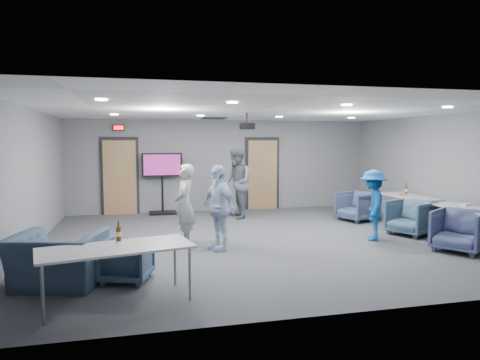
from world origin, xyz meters
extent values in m
plane|color=#3D4045|center=(0.00, 0.00, 0.00)|extent=(9.00, 9.00, 0.00)
plane|color=white|center=(0.00, 0.00, 2.70)|extent=(9.00, 9.00, 0.00)
cube|color=slate|center=(0.00, 4.00, 1.35)|extent=(9.00, 0.02, 2.70)
cube|color=slate|center=(0.00, -4.00, 1.35)|extent=(9.00, 0.02, 2.70)
cube|color=slate|center=(-4.50, 0.00, 1.35)|extent=(0.02, 8.00, 2.70)
cube|color=slate|center=(4.50, 0.00, 1.35)|extent=(0.02, 8.00, 2.70)
cube|color=black|center=(-3.00, 3.97, 1.08)|extent=(1.06, 0.06, 2.24)
cube|color=#A88251|center=(-3.00, 3.93, 1.05)|extent=(0.90, 0.05, 2.10)
cylinder|color=gray|center=(-2.65, 3.88, 1.00)|extent=(0.04, 0.10, 0.04)
cube|color=black|center=(1.20, 3.97, 1.08)|extent=(1.06, 0.06, 2.24)
cube|color=#A88251|center=(1.20, 3.93, 1.05)|extent=(0.90, 0.05, 2.10)
cylinder|color=gray|center=(1.55, 3.88, 1.00)|extent=(0.04, 0.10, 0.04)
cube|color=black|center=(-3.00, 3.94, 2.45)|extent=(0.32, 0.06, 0.16)
cube|color=#FF0C0C|center=(-3.00, 3.90, 2.45)|extent=(0.26, 0.02, 0.11)
cube|color=black|center=(-0.50, 2.80, 2.69)|extent=(0.60, 0.60, 0.03)
cylinder|color=white|center=(-3.00, -1.80, 2.69)|extent=(0.18, 0.18, 0.02)
cylinder|color=white|center=(-3.00, 1.80, 2.69)|extent=(0.18, 0.18, 0.02)
cylinder|color=white|center=(-1.00, -1.80, 2.69)|extent=(0.18, 0.18, 0.02)
cylinder|color=white|center=(-1.00, 1.80, 2.69)|extent=(0.18, 0.18, 0.02)
cylinder|color=white|center=(1.00, -1.80, 2.69)|extent=(0.18, 0.18, 0.02)
cylinder|color=white|center=(1.00, 1.80, 2.69)|extent=(0.18, 0.18, 0.02)
cylinder|color=white|center=(3.00, -1.80, 2.69)|extent=(0.18, 0.18, 0.02)
cylinder|color=white|center=(3.00, 1.80, 2.69)|extent=(0.18, 0.18, 0.02)
imported|color=#979A98|center=(-1.60, -0.12, 0.81)|extent=(0.51, 0.66, 1.62)
imported|color=slate|center=(0.08, 2.59, 0.95)|extent=(0.77, 0.96, 1.91)
imported|color=silver|center=(-1.01, -0.62, 0.81)|extent=(0.75, 1.03, 1.63)
imported|color=#154B8D|center=(2.27, -0.59, 0.74)|extent=(0.95, 1.10, 1.48)
imported|color=#3A4764|center=(3.03, 1.47, 0.38)|extent=(1.05, 1.04, 0.76)
imported|color=#3E576B|center=(3.35, -0.34, 0.39)|extent=(1.11, 1.10, 0.77)
imported|color=#3E486B|center=(3.35, -1.83, 0.40)|extent=(1.19, 1.18, 0.79)
imported|color=#3D5069|center=(-2.68, -2.14, 0.32)|extent=(0.86, 0.87, 0.63)
imported|color=#394B62|center=(-3.63, -2.16, 0.38)|extent=(1.41, 1.31, 0.77)
cube|color=silver|center=(4.00, 0.66, 0.71)|extent=(0.72, 1.74, 0.03)
cylinder|color=gray|center=(3.72, 1.45, 0.35)|extent=(0.04, 0.04, 0.70)
cylinder|color=gray|center=(3.72, -0.13, 0.35)|extent=(0.04, 0.04, 0.70)
cylinder|color=gray|center=(4.28, 1.45, 0.35)|extent=(0.04, 0.04, 0.70)
cylinder|color=gray|center=(4.28, -0.13, 0.35)|extent=(0.04, 0.04, 0.70)
cube|color=silver|center=(4.00, -1.24, 0.71)|extent=(0.70, 1.68, 0.03)
cylinder|color=gray|center=(3.73, -0.48, 0.35)|extent=(0.04, 0.04, 0.70)
cylinder|color=gray|center=(4.27, -0.48, 0.35)|extent=(0.04, 0.04, 0.70)
cube|color=silver|center=(-2.78, -3.00, 0.71)|extent=(2.03, 1.20, 0.03)
cylinder|color=gray|center=(-2.00, -2.50, 0.35)|extent=(0.04, 0.04, 0.70)
cylinder|color=gray|center=(-3.70, -2.89, 0.35)|extent=(0.04, 0.04, 0.70)
cylinder|color=gray|center=(-1.86, -3.11, 0.35)|extent=(0.04, 0.04, 0.70)
cylinder|color=gray|center=(-3.56, -3.50, 0.35)|extent=(0.04, 0.04, 0.70)
cylinder|color=#50330D|center=(-2.76, -2.66, 0.82)|extent=(0.07, 0.07, 0.19)
cylinder|color=#50330D|center=(-2.76, -2.66, 0.96)|extent=(0.02, 0.02, 0.08)
cylinder|color=beige|center=(-2.76, -2.66, 0.82)|extent=(0.07, 0.07, 0.06)
cylinder|color=#50330D|center=(4.12, 0.96, 0.83)|extent=(0.07, 0.07, 0.21)
cylinder|color=#50330D|center=(4.12, 0.96, 0.98)|extent=(0.03, 0.03, 0.09)
cylinder|color=beige|center=(4.12, 0.96, 0.83)|extent=(0.08, 0.08, 0.07)
cube|color=#C95832|center=(3.87, 0.75, 0.75)|extent=(0.19, 0.15, 0.04)
cube|color=silver|center=(4.17, -1.04, 0.75)|extent=(0.22, 0.16, 0.04)
cube|color=black|center=(-1.83, 3.75, 0.03)|extent=(0.76, 0.54, 0.06)
cylinder|color=black|center=(-1.83, 3.75, 0.70)|extent=(0.06, 0.06, 1.30)
cube|color=black|center=(-1.83, 3.75, 1.41)|extent=(1.14, 0.07, 0.67)
cube|color=#7C1B64|center=(-1.83, 3.70, 1.41)|extent=(1.03, 0.01, 0.58)
cylinder|color=black|center=(-0.15, 0.58, 2.58)|extent=(0.04, 0.04, 0.22)
cube|color=black|center=(-0.15, 0.58, 2.40)|extent=(0.37, 0.34, 0.13)
cylinder|color=black|center=(-0.15, 0.43, 2.40)|extent=(0.08, 0.06, 0.08)
camera|label=1|loc=(-2.48, -8.55, 2.06)|focal=32.00mm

